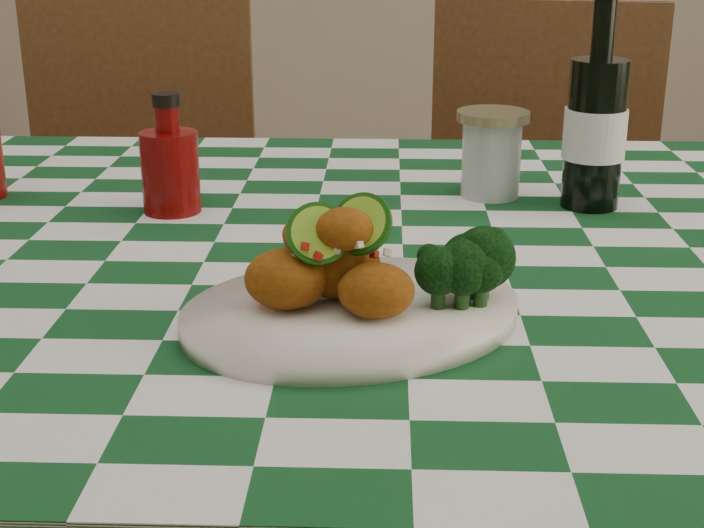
# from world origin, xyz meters

# --- Properties ---
(plate) EXTENTS (0.37, 0.34, 0.02)m
(plate) POSITION_xyz_m (0.06, -0.22, 0.80)
(plate) COLOR white
(plate) RESTS_ON dining_table
(fried_chicken_pile) EXTENTS (0.14, 0.10, 0.09)m
(fried_chicken_pile) POSITION_xyz_m (0.05, -0.22, 0.85)
(fried_chicken_pile) COLOR #8C4B0D
(fried_chicken_pile) RESTS_ON plate
(broccoli_side) EXTENTS (0.08, 0.08, 0.06)m
(broccoli_side) POSITION_xyz_m (0.15, -0.21, 0.83)
(broccoli_side) COLOR black
(broccoli_side) RESTS_ON plate
(ketchup_bottle) EXTENTS (0.08, 0.08, 0.14)m
(ketchup_bottle) POSITION_xyz_m (-0.17, 0.11, 0.86)
(ketchup_bottle) COLOR #680505
(ketchup_bottle) RESTS_ON dining_table
(mason_jar) EXTENTS (0.10, 0.10, 0.11)m
(mason_jar) POSITION_xyz_m (0.21, 0.20, 0.84)
(mason_jar) COLOR #B2BCBA
(mason_jar) RESTS_ON dining_table
(beer_bottle) EXTENTS (0.09, 0.09, 0.25)m
(beer_bottle) POSITION_xyz_m (0.33, 0.15, 0.91)
(beer_bottle) COLOR black
(beer_bottle) RESTS_ON dining_table
(wooden_chair_left) EXTENTS (0.48, 0.49, 0.97)m
(wooden_chair_left) POSITION_xyz_m (-0.39, 0.73, 0.49)
(wooden_chair_left) COLOR #472814
(wooden_chair_left) RESTS_ON ground
(wooden_chair_right) EXTENTS (0.54, 0.55, 0.97)m
(wooden_chair_right) POSITION_xyz_m (0.35, 0.72, 0.48)
(wooden_chair_right) COLOR #472814
(wooden_chair_right) RESTS_ON ground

